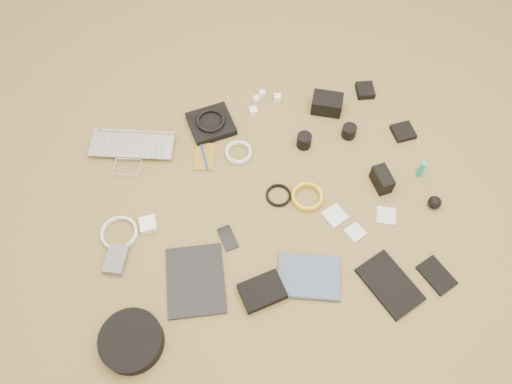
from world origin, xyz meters
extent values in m
cube|color=olive|center=(0.00, 0.00, -0.02)|extent=(4.00, 4.00, 0.04)
imported|color=silver|center=(-0.49, 0.33, 0.01)|extent=(0.41, 0.34, 0.03)
cube|color=black|center=(-0.13, 0.42, 0.02)|extent=(0.21, 0.20, 0.03)
torus|color=black|center=(-0.13, 0.42, 0.04)|extent=(0.15, 0.15, 0.02)
cube|color=white|center=(0.10, 0.51, 0.01)|extent=(0.03, 0.03, 0.02)
cube|color=white|center=(0.14, 0.54, 0.01)|extent=(0.03, 0.03, 0.02)
cube|color=white|center=(0.20, 0.50, 0.01)|extent=(0.04, 0.04, 0.03)
cube|color=white|center=(0.07, 0.44, 0.02)|extent=(0.04, 0.04, 0.03)
cube|color=black|center=(0.40, 0.39, 0.04)|extent=(0.16, 0.14, 0.08)
cube|color=black|center=(0.60, 0.45, 0.02)|extent=(0.09, 0.10, 0.03)
cube|color=olive|center=(-0.18, 0.26, 0.00)|extent=(0.12, 0.16, 0.01)
cylinder|color=#1530AD|center=(-0.18, 0.26, 0.01)|extent=(0.02, 0.15, 0.01)
torus|color=silver|center=(-0.04, 0.24, 0.01)|extent=(0.13, 0.13, 0.01)
cylinder|color=black|center=(0.25, 0.22, 0.03)|extent=(0.08, 0.08, 0.07)
cylinder|color=black|center=(0.45, 0.23, 0.03)|extent=(0.08, 0.08, 0.06)
cube|color=black|center=(0.69, 0.19, 0.01)|extent=(0.10, 0.10, 0.02)
cube|color=white|center=(-0.45, -0.01, 0.01)|extent=(0.07, 0.07, 0.03)
torus|color=silver|center=(-0.57, -0.03, 0.01)|extent=(0.16, 0.16, 0.01)
torus|color=black|center=(0.08, 0.00, 0.00)|extent=(0.13, 0.13, 0.01)
torus|color=gold|center=(0.19, -0.03, 0.01)|extent=(0.14, 0.14, 0.01)
cube|color=black|center=(0.50, -0.04, 0.04)|extent=(0.07, 0.11, 0.08)
cylinder|color=teal|center=(0.68, -0.03, 0.04)|extent=(0.03, 0.03, 0.09)
cube|color=#5D5D62|center=(-0.59, -0.14, 0.02)|extent=(0.11, 0.13, 0.03)
cube|color=black|center=(-0.31, -0.28, 0.01)|extent=(0.24, 0.29, 0.01)
cube|color=black|center=(-0.16, -0.14, 0.00)|extent=(0.07, 0.11, 0.01)
cube|color=silver|center=(0.28, -0.14, 0.01)|extent=(0.11, 0.11, 0.01)
cube|color=silver|center=(0.33, -0.22, 0.00)|extent=(0.09, 0.09, 0.01)
cube|color=silver|center=(0.48, -0.18, 0.01)|extent=(0.10, 0.10, 0.01)
sphere|color=black|center=(0.68, -0.18, 0.03)|extent=(0.06, 0.06, 0.05)
cylinder|color=black|center=(-0.56, -0.46, 0.03)|extent=(0.27, 0.27, 0.06)
cube|color=black|center=(-0.08, -0.38, 0.02)|extent=(0.18, 0.14, 0.04)
imported|color=#40506C|center=(0.08, -0.44, 0.01)|extent=(0.27, 0.23, 0.02)
cube|color=black|center=(0.39, -0.46, 0.01)|extent=(0.22, 0.27, 0.02)
cube|color=black|center=(0.57, -0.46, 0.01)|extent=(0.13, 0.16, 0.01)
camera|label=1|loc=(-0.23, -0.95, 1.78)|focal=35.00mm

